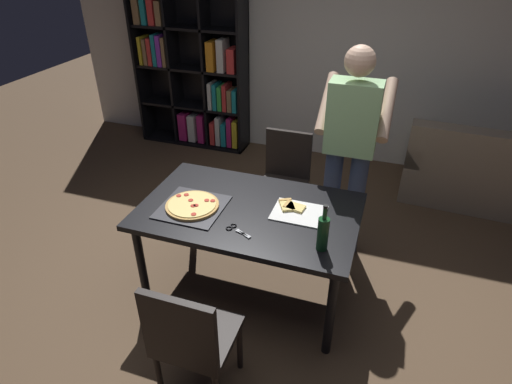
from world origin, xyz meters
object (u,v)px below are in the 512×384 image
object	(u,v)px
pepperoni_pizza_on_tray	(192,206)
couch	(492,175)
chair_near_camera	(190,338)
person_serving_pizza	(350,145)
chair_far_side	(285,175)
dining_table	(249,218)
bookshelf	(194,72)
wine_bottle	(323,233)
kitchen_scissors	(235,229)

from	to	relation	value
pepperoni_pizza_on_tray	couch	bearing A→B (deg)	42.71
chair_near_camera	person_serving_pizza	bearing A→B (deg)	71.63
chair_near_camera	couch	xyz separation A→B (m)	(1.90, 2.95, -0.21)
chair_far_side	dining_table	bearing A→B (deg)	-90.00
chair_far_side	couch	xyz separation A→B (m)	(1.90, 1.03, -0.21)
bookshelf	pepperoni_pizza_on_tray	bearing A→B (deg)	-64.50
couch	wine_bottle	xyz separation A→B (m)	(-1.33, -2.25, 0.57)
chair_near_camera	couch	distance (m)	3.51
chair_near_camera	kitchen_scissors	size ratio (longest dim) A/B	4.58
chair_far_side	person_serving_pizza	bearing A→B (deg)	-21.31
dining_table	pepperoni_pizza_on_tray	world-z (taller)	pepperoni_pizza_on_tray
pepperoni_pizza_on_tray	kitchen_scissors	distance (m)	0.41
pepperoni_pizza_on_tray	chair_far_side	bearing A→B (deg)	70.50
dining_table	bookshelf	world-z (taller)	bookshelf
wine_bottle	kitchen_scissors	distance (m)	0.58
person_serving_pizza	kitchen_scissors	bearing A→B (deg)	-119.44
wine_bottle	dining_table	bearing A→B (deg)	154.65
chair_near_camera	couch	size ratio (longest dim) A/B	0.52
dining_table	person_serving_pizza	bearing A→B (deg)	52.67
chair_near_camera	bookshelf	size ratio (longest dim) A/B	0.46
bookshelf	pepperoni_pizza_on_tray	xyz separation A→B (m)	(1.19, -2.50, -0.16)
chair_near_camera	kitchen_scissors	xyz separation A→B (m)	(-0.00, 0.70, 0.24)
dining_table	chair_far_side	bearing A→B (deg)	90.00
chair_far_side	wine_bottle	size ratio (longest dim) A/B	2.85
couch	wine_bottle	size ratio (longest dim) A/B	5.52
couch	kitchen_scissors	size ratio (longest dim) A/B	8.87
dining_table	kitchen_scissors	bearing A→B (deg)	-90.15
bookshelf	wine_bottle	bearing A→B (deg)	-51.10
chair_far_side	wine_bottle	xyz separation A→B (m)	(0.57, -1.23, 0.36)
couch	chair_near_camera	bearing A→B (deg)	-122.76
kitchen_scissors	couch	bearing A→B (deg)	49.84
bookshelf	dining_table	bearing A→B (deg)	-56.57
couch	kitchen_scissors	distance (m)	2.98
dining_table	couch	distance (m)	2.77
dining_table	chair_far_side	xyz separation A→B (m)	(0.00, 0.96, -0.16)
couch	person_serving_pizza	world-z (taller)	person_serving_pizza
dining_table	person_serving_pizza	world-z (taller)	person_serving_pizza
wine_bottle	chair_far_side	bearing A→B (deg)	114.71
dining_table	wine_bottle	size ratio (longest dim) A/B	4.81
chair_far_side	person_serving_pizza	distance (m)	0.78
chair_near_camera	pepperoni_pizza_on_tray	bearing A→B (deg)	114.27
dining_table	person_serving_pizza	size ratio (longest dim) A/B	0.87
chair_far_side	pepperoni_pizza_on_tray	bearing A→B (deg)	-109.50
couch	kitchen_scissors	world-z (taller)	couch
dining_table	kitchen_scissors	distance (m)	0.27
couch	dining_table	bearing A→B (deg)	-133.67
chair_near_camera	wine_bottle	xyz separation A→B (m)	(0.57, 0.69, 0.36)
chair_near_camera	couch	world-z (taller)	chair_near_camera
bookshelf	chair_far_side	bearing A→B (deg)	-42.10
bookshelf	person_serving_pizza	bearing A→B (deg)	-37.52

